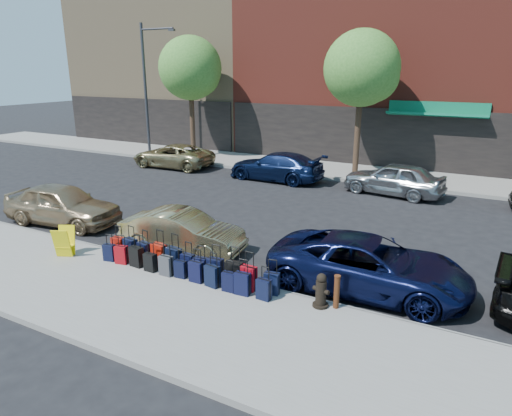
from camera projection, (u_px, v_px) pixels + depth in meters
The scene contains 40 objects.
ground at pixel (266, 227), 16.61m from camera, with size 120.00×120.00×0.00m, color black.
sidewalk_near at pixel (146, 303), 11.11m from camera, with size 60.00×4.00×0.15m, color gray.
sidewalk_far at pixel (348, 172), 25.02m from camera, with size 60.00×4.00×0.15m, color gray.
curb_near at pixel (194, 271), 12.81m from camera, with size 60.00×0.08×0.15m, color gray.
curb_far at pixel (337, 179), 23.32m from camera, with size 60.00×0.08×0.15m, color gray.
building_left at pixel (190, 36), 36.61m from camera, with size 15.00×12.12×16.00m.
tree_left at pixel (192, 70), 27.46m from camera, with size 3.80×3.80×7.27m.
tree_center at pixel (364, 70), 22.73m from camera, with size 3.80×3.80×7.27m.
streetlight at pixel (147, 82), 28.41m from camera, with size 2.59×0.18×8.00m.
suitcase_front_0 at pixel (118, 247), 13.59m from camera, with size 0.40×0.24×0.94m.
suitcase_front_1 at pixel (131, 249), 13.38m from camera, with size 0.45×0.29×1.01m.
suitcase_front_2 at pixel (145, 252), 13.14m from camera, with size 0.44×0.29×0.98m.
suitcase_front_3 at pixel (159, 255), 12.90m from camera, with size 0.47×0.29×1.07m.
suitcase_front_4 at pixel (174, 259), 12.62m from camera, with size 0.47×0.30×1.06m.
suitcase_front_5 at pixel (188, 264), 12.44m from camera, with size 0.38×0.22×0.91m.
suitcase_front_6 at pixel (201, 267), 12.25m from camera, with size 0.38×0.22×0.88m.
suitcase_front_7 at pixel (215, 270), 12.00m from camera, with size 0.43×0.25×1.01m.
suitcase_front_8 at pixel (234, 274), 11.72m from camera, with size 0.44×0.25×1.06m.
suitcase_front_9 at pixel (248, 278), 11.52m from camera, with size 0.43×0.25×1.01m.
suitcase_front_10 at pixel (272, 283), 11.31m from camera, with size 0.40×0.27×0.91m.
suitcase_back_0 at pixel (109, 252), 13.28m from camera, with size 0.37×0.26×0.80m.
suitcase_back_1 at pixel (121, 255), 13.09m from camera, with size 0.39×0.27×0.85m.
suitcase_back_2 at pixel (136, 257), 12.89m from camera, with size 0.41×0.26×0.93m.
suitcase_back_3 at pixel (150, 262), 12.60m from camera, with size 0.35×0.21×0.83m.
suitcase_back_4 at pixel (166, 266), 12.34m from camera, with size 0.37×0.22×0.88m.
suitcase_back_5 at pixel (181, 269), 12.21m from camera, with size 0.34×0.21×0.78m.
suitcase_back_6 at pixel (196, 272), 11.97m from camera, with size 0.38×0.22×0.90m.
suitcase_back_7 at pixel (212, 276), 11.71m from camera, with size 0.41×0.28×0.92m.
suitcase_back_8 at pixel (229, 282), 11.46m from camera, with size 0.35×0.21×0.82m.
suitcase_back_9 at pixel (242, 284), 11.29m from camera, with size 0.40×0.25×0.92m.
suitcase_back_10 at pixel (264, 289), 11.05m from camera, with size 0.37×0.23×0.85m.
fire_hydrant at pixel (321, 291), 10.68m from camera, with size 0.43×0.38×0.84m.
bollard at pixel (337, 291), 10.61m from camera, with size 0.15×0.15×0.83m.
display_rack at pixel (64, 242), 13.57m from camera, with size 0.67×0.70×0.88m.
car_near_0 at pixel (62, 204), 16.71m from camera, with size 1.78×4.43×1.51m, color tan.
car_near_1 at pixel (183, 232), 14.25m from camera, with size 1.37×3.94×1.30m, color tan.
car_near_2 at pixel (369, 265), 11.69m from camera, with size 2.35×5.10×1.42m, color #0C1238.
car_far_0 at pixel (173, 156), 26.37m from camera, with size 2.23×4.83×1.34m, color tan.
car_far_1 at pixel (276, 166), 23.30m from camera, with size 2.01×4.95×1.44m, color #0D193C.
car_far_2 at pixel (394, 179), 20.59m from camera, with size 1.78×4.43×1.51m, color #ACAFB3.
Camera 1 is at (7.06, -13.99, 5.56)m, focal length 32.00 mm.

